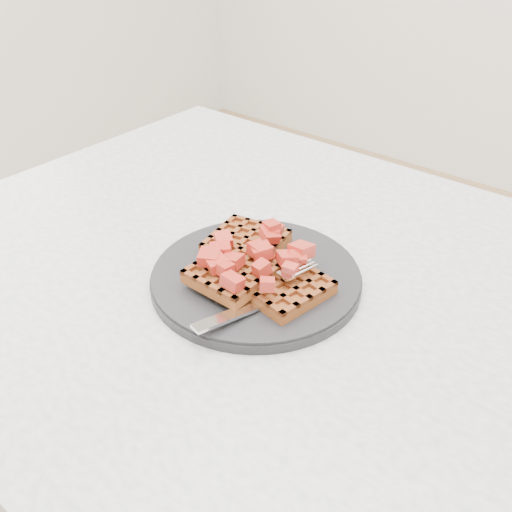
# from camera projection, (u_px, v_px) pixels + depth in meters

# --- Properties ---
(table) EXTENTS (1.20, 0.80, 0.75)m
(table) POSITION_uv_depth(u_px,v_px,m) (319.00, 364.00, 0.76)
(table) COLOR silver
(table) RESTS_ON ground
(plate) EXTENTS (0.26, 0.26, 0.02)m
(plate) POSITION_uv_depth(u_px,v_px,m) (256.00, 277.00, 0.71)
(plate) COLOR black
(plate) RESTS_ON table
(waffles) EXTENTS (0.20, 0.17, 0.03)m
(waffles) POSITION_uv_depth(u_px,v_px,m) (254.00, 266.00, 0.70)
(waffles) COLOR brown
(waffles) RESTS_ON plate
(strawberry_pile) EXTENTS (0.15, 0.15, 0.02)m
(strawberry_pile) POSITION_uv_depth(u_px,v_px,m) (256.00, 246.00, 0.69)
(strawberry_pile) COLOR #930800
(strawberry_pile) RESTS_ON waffles
(fork) EXTENTS (0.06, 0.18, 0.02)m
(fork) POSITION_uv_depth(u_px,v_px,m) (265.00, 298.00, 0.65)
(fork) COLOR silver
(fork) RESTS_ON plate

